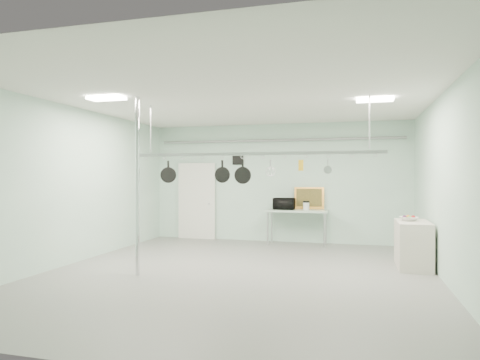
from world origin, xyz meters
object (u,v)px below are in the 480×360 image
(side_cabinet, at_px, (413,244))
(coffee_canister, at_px, (306,206))
(fruit_bowl, at_px, (409,219))
(pot_rack, at_px, (253,152))
(microwave, at_px, (284,204))
(chrome_pole, at_px, (138,186))
(skillet_left, at_px, (168,171))
(skillet_right, at_px, (243,171))
(skillet_mid, at_px, (222,171))
(prep_table, at_px, (297,213))

(side_cabinet, relative_size, coffee_canister, 6.24)
(coffee_canister, height_order, fruit_bowl, coffee_canister)
(pot_rack, bearing_deg, side_cabinet, 20.45)
(pot_rack, xyz_separation_m, microwave, (0.06, 3.31, -1.17))
(chrome_pole, height_order, skillet_left, chrome_pole)
(skillet_left, xyz_separation_m, skillet_right, (1.53, 0.00, -0.00))
(coffee_canister, relative_size, skillet_right, 0.45)
(skillet_mid, bearing_deg, skillet_left, -178.61)
(pot_rack, relative_size, skillet_left, 11.35)
(fruit_bowl, bearing_deg, skillet_right, -159.18)
(side_cabinet, distance_m, microwave, 3.69)
(fruit_bowl, bearing_deg, prep_table, 139.31)
(skillet_mid, height_order, skillet_right, same)
(prep_table, bearing_deg, skillet_left, -122.68)
(microwave, height_order, skillet_left, skillet_left)
(skillet_right, bearing_deg, pot_rack, -0.68)
(coffee_canister, height_order, skillet_mid, skillet_mid)
(microwave, relative_size, skillet_left, 1.28)
(fruit_bowl, relative_size, skillet_left, 0.81)
(prep_table, distance_m, coffee_canister, 0.29)
(chrome_pole, xyz_separation_m, prep_table, (2.30, 4.20, -0.77))
(microwave, distance_m, coffee_canister, 0.58)
(skillet_left, bearing_deg, coffee_canister, 26.14)
(chrome_pole, height_order, side_cabinet, chrome_pole)
(fruit_bowl, xyz_separation_m, skillet_mid, (-3.47, -1.17, 0.94))
(chrome_pole, distance_m, prep_table, 4.85)
(skillet_right, bearing_deg, skillet_mid, 179.32)
(skillet_left, xyz_separation_m, skillet_mid, (1.12, 0.00, 0.00))
(side_cabinet, distance_m, skillet_right, 3.62)
(skillet_left, bearing_deg, fruit_bowl, -14.18)
(chrome_pole, height_order, pot_rack, chrome_pole)
(coffee_canister, bearing_deg, skillet_right, -104.03)
(side_cabinet, distance_m, coffee_canister, 3.24)
(prep_table, distance_m, skillet_right, 3.51)
(side_cabinet, height_order, fruit_bowl, fruit_bowl)
(pot_rack, bearing_deg, skillet_right, 180.00)
(prep_table, relative_size, skillet_mid, 3.85)
(side_cabinet, xyz_separation_m, skillet_left, (-4.67, -1.10, 1.42))
(coffee_canister, bearing_deg, skillet_mid, -110.41)
(side_cabinet, relative_size, microwave, 2.22)
(side_cabinet, bearing_deg, skillet_right, -160.70)
(skillet_mid, bearing_deg, fruit_bowl, 19.97)
(pot_rack, relative_size, skillet_right, 11.17)
(microwave, xyz_separation_m, fruit_bowl, (2.82, -2.14, -0.11))
(prep_table, relative_size, fruit_bowl, 4.66)
(pot_rack, height_order, coffee_canister, pot_rack)
(skillet_right, bearing_deg, fruit_bowl, 20.15)
(microwave, relative_size, skillet_mid, 1.30)
(chrome_pole, distance_m, fruit_bowl, 5.25)
(prep_table, height_order, pot_rack, pot_rack)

